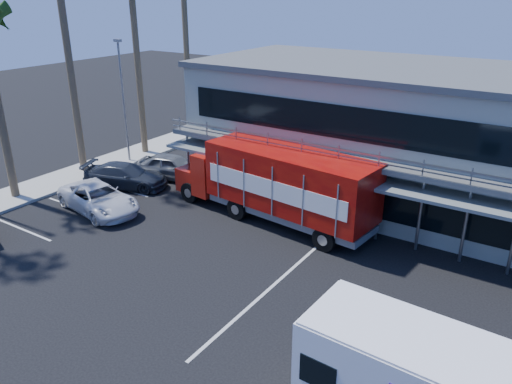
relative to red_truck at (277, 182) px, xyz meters
The scene contains 8 objects.
ground 8.90m from the red_truck, 82.98° to the right, with size 120.00×120.00×0.00m, color black.
building 7.70m from the red_truck, 57.43° to the left, with size 22.40×12.00×7.30m.
curb_strip 14.32m from the red_truck, 169.49° to the right, with size 3.00×32.00×0.16m, color #A5A399.
light_pole_far 13.58m from the red_truck, 169.59° to the left, with size 0.50×0.25×8.09m.
red_truck is the anchor object (origin of this frame).
parked_car_c 9.52m from the red_truck, 153.63° to the right, with size 2.39×5.19×1.44m, color silver.
parked_car_d 9.99m from the red_truck, behind, with size 2.01×4.96×1.44m, color #2A3039.
parked_car_e 8.70m from the red_truck, 169.00° to the left, with size 1.84×4.57×1.56m, color slate.
Camera 1 is at (10.75, -11.33, 11.03)m, focal length 35.00 mm.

